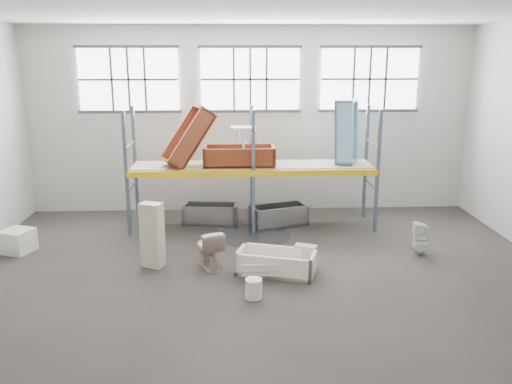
{
  "coord_description": "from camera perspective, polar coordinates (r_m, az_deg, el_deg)",
  "views": [
    {
      "loc": [
        -0.5,
        -9.6,
        4.29
      ],
      "look_at": [
        0.0,
        1.5,
        1.4
      ],
      "focal_mm": 37.72,
      "sensor_mm": 36.0,
      "label": 1
    }
  ],
  "objects": [
    {
      "name": "floor",
      "position": [
        10.54,
        0.37,
        -9.72
      ],
      "size": [
        12.0,
        10.0,
        0.1
      ],
      "primitive_type": "cube",
      "color": "#423C39",
      "rests_on": "ground"
    },
    {
      "name": "ceiling",
      "position": [
        9.64,
        0.42,
        19.11
      ],
      "size": [
        12.0,
        10.0,
        0.1
      ],
      "primitive_type": "cube",
      "color": "silver",
      "rests_on": "ground"
    },
    {
      "name": "wall_back",
      "position": [
        14.77,
        -0.62,
        7.61
      ],
      "size": [
        12.0,
        0.1,
        5.0
      ],
      "primitive_type": "cube",
      "color": "#B0ACA3",
      "rests_on": "ground"
    },
    {
      "name": "wall_front",
      "position": [
        4.91,
        3.45,
        -6.79
      ],
      "size": [
        12.0,
        0.1,
        5.0
      ],
      "primitive_type": "cube",
      "color": "#AFABA2",
      "rests_on": "ground"
    },
    {
      "name": "window_left",
      "position": [
        14.8,
        -13.36,
        11.52
      ],
      "size": [
        2.6,
        0.04,
        1.6
      ],
      "primitive_type": "cube",
      "color": "white",
      "rests_on": "wall_back"
    },
    {
      "name": "window_mid",
      "position": [
        14.56,
        -0.62,
        11.86
      ],
      "size": [
        2.6,
        0.04,
        1.6
      ],
      "primitive_type": "cube",
      "color": "white",
      "rests_on": "wall_back"
    },
    {
      "name": "window_right",
      "position": [
        15.02,
        11.94,
        11.64
      ],
      "size": [
        2.6,
        0.04,
        1.6
      ],
      "primitive_type": "cube",
      "color": "white",
      "rests_on": "wall_back"
    },
    {
      "name": "rack_upright_la",
      "position": [
        13.05,
        -13.57,
        1.82
      ],
      "size": [
        0.08,
        0.08,
        3.0
      ],
      "primitive_type": "cube",
      "color": "slate",
      "rests_on": "floor"
    },
    {
      "name": "rack_upright_lb",
      "position": [
        14.2,
        -12.68,
        2.89
      ],
      "size": [
        0.08,
        0.08,
        3.0
      ],
      "primitive_type": "cube",
      "color": "slate",
      "rests_on": "floor"
    },
    {
      "name": "rack_upright_ma",
      "position": [
        12.82,
        -0.28,
        2.01
      ],
      "size": [
        0.08,
        0.08,
        3.0
      ],
      "primitive_type": "cube",
      "color": "slate",
      "rests_on": "floor"
    },
    {
      "name": "rack_upright_mb",
      "position": [
        13.99,
        -0.48,
        3.07
      ],
      "size": [
        0.08,
        0.08,
        3.0
      ],
      "primitive_type": "cube",
      "color": "slate",
      "rests_on": "floor"
    },
    {
      "name": "rack_upright_ra",
      "position": [
        13.27,
        12.78,
        2.08
      ],
      "size": [
        0.08,
        0.08,
        3.0
      ],
      "primitive_type": "cube",
      "color": "slate",
      "rests_on": "floor"
    },
    {
      "name": "rack_upright_rb",
      "position": [
        14.41,
        11.55,
        3.12
      ],
      "size": [
        0.08,
        0.08,
        3.0
      ],
      "primitive_type": "cube",
      "color": "slate",
      "rests_on": "floor"
    },
    {
      "name": "rack_beam_front",
      "position": [
        12.82,
        -0.28,
        2.01
      ],
      "size": [
        6.0,
        0.1,
        0.14
      ],
      "primitive_type": "cube",
      "color": "yellow",
      "rests_on": "floor"
    },
    {
      "name": "rack_beam_back",
      "position": [
        13.99,
        -0.48,
        3.07
      ],
      "size": [
        6.0,
        0.1,
        0.14
      ],
      "primitive_type": "cube",
      "color": "yellow",
      "rests_on": "floor"
    },
    {
      "name": "shelf_deck",
      "position": [
        13.38,
        -0.38,
        2.9
      ],
      "size": [
        5.9,
        1.1,
        0.03
      ],
      "primitive_type": "cube",
      "color": "gray",
      "rests_on": "floor"
    },
    {
      "name": "wet_patch",
      "position": [
        13.03,
        -0.24,
        -4.63
      ],
      "size": [
        1.8,
        1.8,
        0.0
      ],
      "primitive_type": "cylinder",
      "color": "black",
      "rests_on": "floor"
    },
    {
      "name": "bathtub_beige",
      "position": [
        10.84,
        2.16,
        -7.44
      ],
      "size": [
        1.7,
        1.15,
        0.46
      ],
      "primitive_type": null,
      "rotation": [
        0.0,
        0.0,
        -0.3
      ],
      "color": "white",
      "rests_on": "floor"
    },
    {
      "name": "cistern_spare",
      "position": [
        11.09,
        5.29,
        -6.69
      ],
      "size": [
        0.5,
        0.37,
        0.43
      ],
      "primitive_type": "cube",
      "rotation": [
        0.0,
        0.0,
        -0.4
      ],
      "color": "#C2B0A2",
      "rests_on": "bathtub_beige"
    },
    {
      "name": "sink_in_tub",
      "position": [
        11.04,
        2.44,
        -7.4
      ],
      "size": [
        0.56,
        0.56,
        0.17
      ],
      "primitive_type": "imported",
      "rotation": [
        0.0,
        0.0,
        -0.18
      ],
      "color": "beige",
      "rests_on": "bathtub_beige"
    },
    {
      "name": "toilet_beige",
      "position": [
        11.09,
        -5.07,
        -5.98
      ],
      "size": [
        0.73,
        0.91,
        0.81
      ],
      "primitive_type": "imported",
      "rotation": [
        0.0,
        0.0,
        3.54
      ],
      "color": "#C6AEA3",
      "rests_on": "floor"
    },
    {
      "name": "cistern_tall",
      "position": [
        11.21,
        -10.95,
        -4.51
      ],
      "size": [
        0.51,
        0.44,
        1.35
      ],
      "primitive_type": "cube",
      "rotation": [
        0.0,
        0.0,
        -0.42
      ],
      "color": "beige",
      "rests_on": "floor"
    },
    {
      "name": "toilet_white",
      "position": [
        12.29,
        17.08,
        -4.71
      ],
      "size": [
        0.36,
        0.35,
        0.73
      ],
      "primitive_type": "imported",
      "rotation": [
        0.0,
        0.0,
        -1.65
      ],
      "color": "white",
      "rests_on": "floor"
    },
    {
      "name": "steel_tub_left",
      "position": [
        13.97,
        -4.85,
        -2.28
      ],
      "size": [
        1.43,
        0.8,
        0.5
      ],
      "primitive_type": null,
      "rotation": [
        0.0,
        0.0,
        -0.13
      ],
      "color": "#9EA1A5",
      "rests_on": "floor"
    },
    {
      "name": "steel_tub_right",
      "position": [
        13.77,
        2.41,
        -2.46
      ],
      "size": [
        1.54,
        1.05,
        0.52
      ],
      "primitive_type": null,
      "rotation": [
        0.0,
        0.0,
        0.3
      ],
      "color": "#9C9FA3",
      "rests_on": "floor"
    },
    {
      "name": "rust_tub_flat",
      "position": [
        13.23,
        -1.79,
        3.81
      ],
      "size": [
        1.75,
        0.83,
        0.49
      ],
      "primitive_type": null,
      "rotation": [
        0.0,
        0.0,
        -0.01
      ],
      "color": "brown",
      "rests_on": "shelf_deck"
    },
    {
      "name": "rust_tub_tilted",
      "position": [
        13.21,
        -7.23,
        5.78
      ],
      "size": [
        1.46,
        1.15,
        1.56
      ],
      "primitive_type": null,
      "rotation": [
        0.0,
        -0.96,
        0.36
      ],
      "color": "maroon",
      "rests_on": "shelf_deck"
    },
    {
      "name": "sink_on_shelf",
      "position": [
        12.95,
        -1.33,
        4.82
      ],
      "size": [
        0.69,
        0.59,
        0.53
      ],
      "primitive_type": "imported",
      "rotation": [
        0.0,
        0.0,
        -0.24
      ],
      "color": "white",
      "rests_on": "rust_tub_flat"
    },
    {
      "name": "blue_tub_upright",
      "position": [
        13.58,
        9.57,
        6.36
      ],
      "size": [
        0.74,
        0.87,
        1.57
      ],
      "primitive_type": null,
      "rotation": [
        0.0,
        1.54,
        -0.41
      ],
      "color": "#73A6C9",
      "rests_on": "shelf_deck"
    },
    {
      "name": "bucket",
      "position": [
        9.8,
        -0.24,
        -10.2
      ],
      "size": [
        0.34,
        0.34,
        0.36
      ],
      "primitive_type": "cylinder",
      "rotation": [
        0.0,
        0.0,
        0.12
      ],
      "color": "silver",
      "rests_on": "floor"
    },
    {
      "name": "carton_far",
      "position": [
        13.05,
        -23.97,
        -4.75
      ],
      "size": [
        0.77,
        0.77,
        0.5
      ],
      "primitive_type": "cube",
      "rotation": [
        0.0,
        0.0,
        -0.35
      ],
      "color": "silver",
      "rests_on": "floor"
    }
  ]
}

